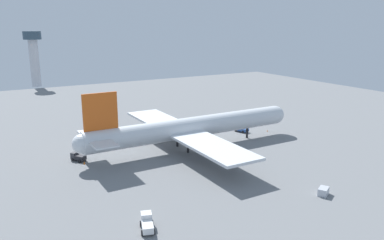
% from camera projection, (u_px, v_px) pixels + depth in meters
% --- Properties ---
extents(ground_plane, '(276.89, 276.89, 0.00)m').
position_uv_depth(ground_plane, '(192.00, 148.00, 112.47)').
color(ground_plane, slate).
extents(cargo_airplane, '(69.22, 59.93, 18.79)m').
position_uv_depth(cargo_airplane, '(191.00, 128.00, 110.74)').
color(cargo_airplane, silver).
rests_on(cargo_airplane, ground_plane).
extents(catering_truck, '(3.58, 5.44, 2.55)m').
position_uv_depth(catering_truck, '(147.00, 223.00, 67.31)').
color(catering_truck, silver).
rests_on(catering_truck, ground_plane).
extents(cargo_loader, '(3.66, 5.19, 1.96)m').
position_uv_depth(cargo_loader, '(241.00, 129.00, 129.23)').
color(cargo_loader, silver).
rests_on(cargo_loader, ground_plane).
extents(fuel_truck, '(3.75, 4.36, 2.18)m').
position_uv_depth(fuel_truck, '(78.00, 157.00, 101.48)').
color(fuel_truck, '#333338').
rests_on(fuel_truck, ground_plane).
extents(cargo_container_fore, '(3.38, 2.95, 1.60)m').
position_uv_depth(cargo_container_fore, '(323.00, 191.00, 81.09)').
color(cargo_container_fore, '#B7BCC6').
rests_on(cargo_container_fore, ground_plane).
extents(safety_cone_nose, '(0.39, 0.39, 0.55)m').
position_uv_depth(safety_cone_nose, '(267.00, 131.00, 129.70)').
color(safety_cone_nose, orange).
rests_on(safety_cone_nose, ground_plane).
extents(safety_cone_tail, '(0.52, 0.52, 0.75)m').
position_uv_depth(safety_cone_tail, '(84.00, 163.00, 99.12)').
color(safety_cone_tail, orange).
rests_on(safety_cone_tail, ground_plane).
extents(control_tower, '(10.07, 10.07, 31.85)m').
position_uv_depth(control_tower, '(34.00, 53.00, 220.71)').
color(control_tower, silver).
rests_on(control_tower, ground_plane).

